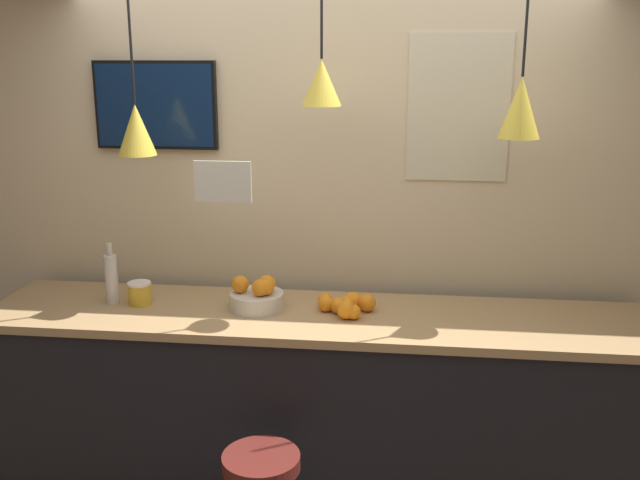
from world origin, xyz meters
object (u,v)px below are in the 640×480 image
at_px(juice_bottle, 111,278).
at_px(spread_jar, 140,293).
at_px(mounted_tv, 156,105).
at_px(fruit_bowl, 257,296).

xyz_separation_m(juice_bottle, spread_jar, (0.14, -0.00, -0.07)).
bearing_deg(spread_jar, mounted_tv, 89.17).
bearing_deg(spread_jar, fruit_bowl, -0.40).
bearing_deg(juice_bottle, mounted_tv, 68.36).
distance_m(juice_bottle, mounted_tv, 0.88).
xyz_separation_m(fruit_bowl, spread_jar, (-0.57, 0.00, -0.01)).
height_order(fruit_bowl, spread_jar, fruit_bowl).
distance_m(spread_jar, mounted_tv, 0.93).
distance_m(fruit_bowl, spread_jar, 0.57).
relative_size(fruit_bowl, spread_jar, 2.29).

